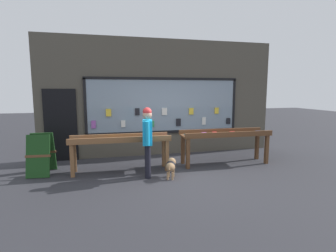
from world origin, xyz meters
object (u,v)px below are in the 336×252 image
display_table_left (121,143)px  display_table_right (225,137)px  small_dog (171,165)px  sandwich_board_sign (41,154)px  person_browsing (147,137)px

display_table_left → display_table_right: size_ratio=1.00×
display_table_right → small_dog: 2.01m
sandwich_board_sign → person_browsing: bearing=-13.2°
small_dog → display_table_right: bearing=-44.2°
display_table_right → sandwich_board_sign: sandwich_board_sign is taller
display_table_left → person_browsing: size_ratio=1.51×
display_table_left → display_table_right: (2.88, -0.00, 0.02)m
display_table_left → display_table_right: 2.88m
display_table_right → small_dog: (-1.79, -0.79, -0.47)m
display_table_left → person_browsing: person_browsing is taller
display_table_right → small_dog: display_table_right is taller
person_browsing → small_dog: 0.87m
display_table_right → person_browsing: bearing=-165.2°
display_table_right → display_table_left: bearing=180.0°
sandwich_board_sign → display_table_left: bearing=-1.7°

